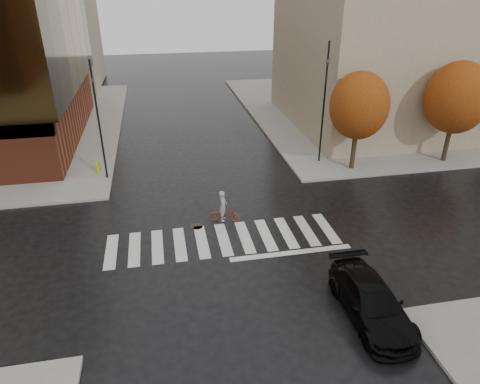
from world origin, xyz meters
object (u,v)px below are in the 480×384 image
object	(u,v)px
cyclist	(224,211)
fire_hydrant	(98,166)
traffic_light_nw	(98,114)
sedan	(371,301)
traffic_light_ne	(325,95)

from	to	relation	value
cyclist	fire_hydrant	size ratio (longest dim) A/B	2.32
cyclist	traffic_light_nw	bearing A→B (deg)	61.40
sedan	traffic_light_ne	world-z (taller)	traffic_light_ne
cyclist	traffic_light_ne	world-z (taller)	traffic_light_ne
traffic_light_nw	fire_hydrant	bearing A→B (deg)	-147.59
sedan	traffic_light_nw	world-z (taller)	traffic_light_nw
cyclist	fire_hydrant	xyz separation A→B (m)	(-7.27, 7.75, -0.04)
cyclist	traffic_light_ne	xyz separation A→B (m)	(7.91, 6.75, 4.26)
cyclist	traffic_light_ne	distance (m)	11.24
traffic_light_nw	fire_hydrant	xyz separation A→B (m)	(-0.64, 1.00, -3.84)
traffic_light_nw	fire_hydrant	size ratio (longest dim) A/B	9.49
cyclist	traffic_light_ne	size ratio (longest dim) A/B	0.23
sedan	cyclist	xyz separation A→B (m)	(-4.38, 8.22, -0.09)
traffic_light_nw	traffic_light_ne	bearing A→B (deg)	89.89
traffic_light_nw	traffic_light_ne	xyz separation A→B (m)	(14.54, 0.00, 0.46)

